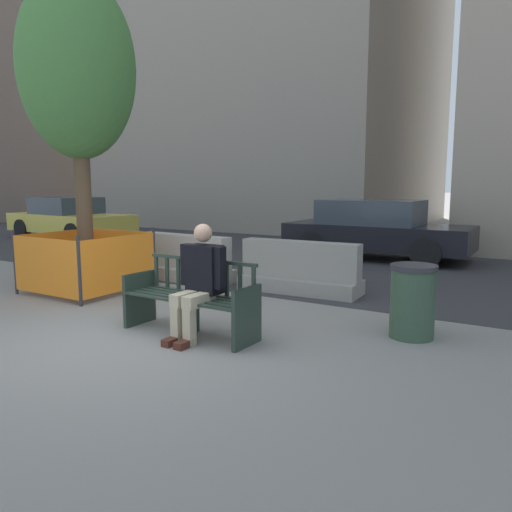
% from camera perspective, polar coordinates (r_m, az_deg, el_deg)
% --- Properties ---
extents(ground_plane, '(200.00, 200.00, 0.00)m').
position_cam_1_polar(ground_plane, '(6.01, -14.91, -9.09)').
color(ground_plane, gray).
extents(street_asphalt, '(120.00, 12.00, 0.01)m').
position_cam_1_polar(street_asphalt, '(13.42, 13.04, 0.51)').
color(street_asphalt, '#333335').
rests_on(street_asphalt, ground).
extents(street_bench, '(1.70, 0.57, 0.88)m').
position_cam_1_polar(street_bench, '(5.94, -7.49, -5.13)').
color(street_bench, '#28382D').
rests_on(street_bench, ground).
extents(seated_person, '(0.58, 0.73, 1.31)m').
position_cam_1_polar(seated_person, '(5.72, -6.50, -2.62)').
color(seated_person, black).
rests_on(seated_person, ground).
extents(jersey_barrier_centre, '(2.03, 0.77, 0.84)m').
position_cam_1_polar(jersey_barrier_centre, '(8.19, 5.04, -1.78)').
color(jersey_barrier_centre, gray).
rests_on(jersey_barrier_centre, ground).
extents(jersey_barrier_left, '(2.03, 0.77, 0.84)m').
position_cam_1_polar(jersey_barrier_left, '(9.30, -8.24, -0.63)').
color(jersey_barrier_left, '#ADA89E').
rests_on(jersey_barrier_left, ground).
extents(street_tree, '(1.80, 1.80, 4.99)m').
position_cam_1_polar(street_tree, '(8.77, -19.76, 19.40)').
color(street_tree, brown).
rests_on(street_tree, ground).
extents(construction_fence, '(1.59, 1.59, 1.03)m').
position_cam_1_polar(construction_fence, '(8.68, -18.79, -0.44)').
color(construction_fence, '#2D2D33').
rests_on(construction_fence, ground).
extents(car_taxi_near, '(4.41, 2.12, 1.34)m').
position_cam_1_polar(car_taxi_near, '(16.95, -20.52, 4.00)').
color(car_taxi_near, '#DBC64C').
rests_on(car_taxi_near, ground).
extents(car_sedan_far, '(4.23, 1.86, 1.39)m').
position_cam_1_polar(car_sedan_far, '(12.09, 13.48, 2.99)').
color(car_sedan_far, black).
rests_on(car_sedan_far, ground).
extents(trash_bin, '(0.53, 0.53, 0.85)m').
position_cam_1_polar(trash_bin, '(6.03, 17.45, -4.93)').
color(trash_bin, '#334C38').
rests_on(trash_bin, ground).
extents(building_far_left, '(10.27, 13.28, 23.25)m').
position_cam_1_polar(building_far_left, '(34.17, -25.13, 24.30)').
color(building_far_left, gray).
rests_on(building_far_left, ground).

